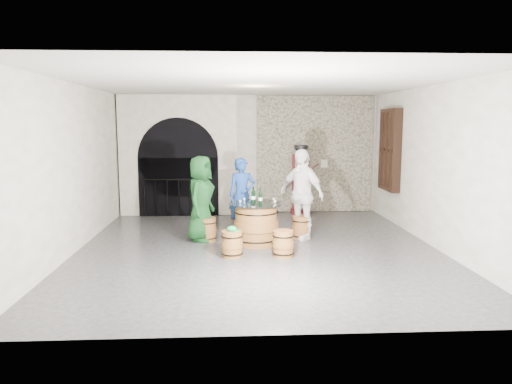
{
  "coord_description": "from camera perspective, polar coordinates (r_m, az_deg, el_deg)",
  "views": [
    {
      "loc": [
        -0.54,
        -9.32,
        2.44
      ],
      "look_at": [
        -0.01,
        0.49,
        1.05
      ],
      "focal_mm": 34.0,
      "sensor_mm": 36.0,
      "label": 1
    }
  ],
  "objects": [
    {
      "name": "tasting_glass_a",
      "position": [
        9.57,
        -1.87,
        -1.25
      ],
      "size": [
        0.05,
        0.05,
        0.1
      ],
      "primitive_type": null,
      "color": "#A65E20",
      "rests_on": "barrel_table"
    },
    {
      "name": "wine_bottle_left",
      "position": [
        9.83,
        -0.35,
        -0.51
      ],
      "size": [
        0.08,
        0.08,
        0.32
      ],
      "color": "black",
      "rests_on": "barrel_table"
    },
    {
      "name": "wall_left",
      "position": [
        9.82,
        -20.66,
        2.63
      ],
      "size": [
        0.0,
        8.0,
        8.0
      ],
      "primitive_type": "plane",
      "rotation": [
        1.57,
        0.0,
        1.57
      ],
      "color": "silver",
      "rests_on": "ground"
    },
    {
      "name": "tasting_glass_c",
      "position": [
        10.05,
        -0.69,
        -0.8
      ],
      "size": [
        0.05,
        0.05,
        0.1
      ],
      "primitive_type": null,
      "color": "#A65E20",
      "rests_on": "barrel_table"
    },
    {
      "name": "person_green",
      "position": [
        10.15,
        -6.52,
        -0.78
      ],
      "size": [
        0.81,
        1.0,
        1.78
      ],
      "primitive_type": "imported",
      "rotation": [
        0.0,
        0.0,
        1.25
      ],
      "color": "#103916",
      "rests_on": "ground"
    },
    {
      "name": "green_cap",
      "position": [
        8.9,
        -2.84,
        -4.35
      ],
      "size": [
        0.23,
        0.18,
        0.1
      ],
      "color": "#0C8E3E",
      "rests_on": "barrel_stool_near_left"
    },
    {
      "name": "shuttered_window",
      "position": [
        12.38,
        15.43,
        4.8
      ],
      "size": [
        0.23,
        1.1,
        2.0
      ],
      "color": "black",
      "rests_on": "wall_right"
    },
    {
      "name": "side_barrel",
      "position": [
        12.16,
        -1.93,
        -2.01
      ],
      "size": [
        0.48,
        0.48,
        0.64
      ],
      "rotation": [
        0.0,
        0.0,
        0.26
      ],
      "color": "brown",
      "rests_on": "ground"
    },
    {
      "name": "tasting_glass_b",
      "position": [
        9.85,
        2.11,
        -0.99
      ],
      "size": [
        0.05,
        0.05,
        0.1
      ],
      "primitive_type": null,
      "color": "#A65E20",
      "rests_on": "barrel_table"
    },
    {
      "name": "barrel_stool_right",
      "position": [
        10.39,
        5.34,
        -4.18
      ],
      "size": [
        0.41,
        0.41,
        0.49
      ],
      "color": "brown",
      "rests_on": "ground"
    },
    {
      "name": "wall_right",
      "position": [
        10.19,
        20.29,
        2.83
      ],
      "size": [
        0.0,
        8.0,
        8.0
      ],
      "primitive_type": "plane",
      "rotation": [
        1.57,
        0.0,
        -1.57
      ],
      "color": "silver",
      "rests_on": "ground"
    },
    {
      "name": "corking_press",
      "position": [
        13.23,
        5.27,
        2.12
      ],
      "size": [
        0.76,
        0.43,
        1.86
      ],
      "rotation": [
        0.0,
        0.0,
        -0.04
      ],
      "color": "#4F0E0D",
      "rests_on": "ground"
    },
    {
      "name": "barrel_stool_near_left",
      "position": [
        8.96,
        -2.85,
        -6.14
      ],
      "size": [
        0.41,
        0.41,
        0.49
      ],
      "color": "brown",
      "rests_on": "ground"
    },
    {
      "name": "stone_facing_panel",
      "position": [
        13.49,
        6.91,
        4.43
      ],
      "size": [
        3.2,
        0.12,
        3.18
      ],
      "primitive_type": "cube",
      "color": "tan",
      "rests_on": "ground"
    },
    {
      "name": "barrel_stool_left",
      "position": [
        10.22,
        -5.79,
        -4.39
      ],
      "size": [
        0.41,
        0.41,
        0.49
      ],
      "color": "brown",
      "rests_on": "ground"
    },
    {
      "name": "wall_front",
      "position": [
        5.41,
        2.67,
        -0.88
      ],
      "size": [
        8.0,
        0.0,
        8.0
      ],
      "primitive_type": "plane",
      "rotation": [
        -1.57,
        0.0,
        0.0
      ],
      "color": "silver",
      "rests_on": "ground"
    },
    {
      "name": "ground",
      "position": [
        9.65,
        0.21,
        -6.59
      ],
      "size": [
        8.0,
        8.0,
        0.0
      ],
      "primitive_type": "plane",
      "color": "#2C2C2E",
      "rests_on": "ground"
    },
    {
      "name": "tasting_glass_f",
      "position": [
        9.83,
        -1.38,
        -1.0
      ],
      "size": [
        0.05,
        0.05,
        0.1
      ],
      "primitive_type": null,
      "color": "#A65E20",
      "rests_on": "barrel_table"
    },
    {
      "name": "control_box",
      "position": [
        13.48,
        8.0,
        3.34
      ],
      "size": [
        0.18,
        0.1,
        0.22
      ],
      "primitive_type": "cube",
      "color": "silver",
      "rests_on": "wall_back"
    },
    {
      "name": "ceiling",
      "position": [
        9.37,
        0.22,
        12.71
      ],
      "size": [
        8.0,
        8.0,
        0.0
      ],
      "primitive_type": "plane",
      "rotation": [
        3.14,
        0.0,
        0.0
      ],
      "color": "beige",
      "rests_on": "wall_back"
    },
    {
      "name": "wall_back",
      "position": [
        13.36,
        -0.78,
        4.45
      ],
      "size": [
        8.0,
        0.0,
        8.0
      ],
      "primitive_type": "plane",
      "rotation": [
        1.57,
        0.0,
        0.0
      ],
      "color": "silver",
      "rests_on": "ground"
    },
    {
      "name": "barrel_stool_far",
      "position": [
        10.91,
        -1.47,
        -3.56
      ],
      "size": [
        0.41,
        0.41,
        0.49
      ],
      "color": "brown",
      "rests_on": "ground"
    },
    {
      "name": "wine_bottle_right",
      "position": [
        9.89,
        -0.27,
        -0.46
      ],
      "size": [
        0.08,
        0.08,
        0.32
      ],
      "color": "black",
      "rests_on": "barrel_table"
    },
    {
      "name": "arched_opening",
      "position": [
        13.16,
        -9.05,
        4.21
      ],
      "size": [
        3.1,
        0.6,
        3.19
      ],
      "color": "silver",
      "rests_on": "ground"
    },
    {
      "name": "barrel_table",
      "position": [
        9.86,
        0.02,
        -3.77
      ],
      "size": [
        1.1,
        1.1,
        0.85
      ],
      "color": "brown",
      "rests_on": "ground"
    },
    {
      "name": "person_white",
      "position": [
        10.26,
        5.35,
        -0.27
      ],
      "size": [
        1.1,
        1.15,
        1.92
      ],
      "primitive_type": "imported",
      "rotation": [
        0.0,
        0.0,
        -0.84
      ],
      "color": "white",
      "rests_on": "ground"
    },
    {
      "name": "wine_bottle_center",
      "position": [
        9.66,
        0.52,
        -0.66
      ],
      "size": [
        0.08,
        0.08,
        0.32
      ],
      "color": "black",
      "rests_on": "barrel_table"
    },
    {
      "name": "tasting_glass_e",
      "position": [
        9.56,
        2.26,
        -1.26
      ],
      "size": [
        0.05,
        0.05,
        0.1
      ],
      "primitive_type": null,
      "color": "#A65E20",
      "rests_on": "barrel_table"
    },
    {
      "name": "person_blue",
      "position": [
        10.94,
        -1.65,
        -0.36
      ],
      "size": [
        0.66,
        0.48,
        1.68
      ],
      "primitive_type": "imported",
      "rotation": [
        0.0,
        0.0,
        0.14
      ],
      "color": "#1A4192",
      "rests_on": "ground"
    },
    {
      "name": "barrel_stool_near_right",
      "position": [
        8.99,
        3.23,
        -6.09
      ],
      "size": [
        0.41,
        0.41,
        0.49
      ],
      "color": "brown",
      "rests_on": "ground"
    },
    {
      "name": "tasting_glass_d",
      "position": [
        10.04,
        0.59,
        -0.8
      ],
      "size": [
        0.05,
        0.05,
        0.1
      ],
      "primitive_type": null,
      "color": "#A65E20",
      "rests_on": "barrel_table"
    }
  ]
}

